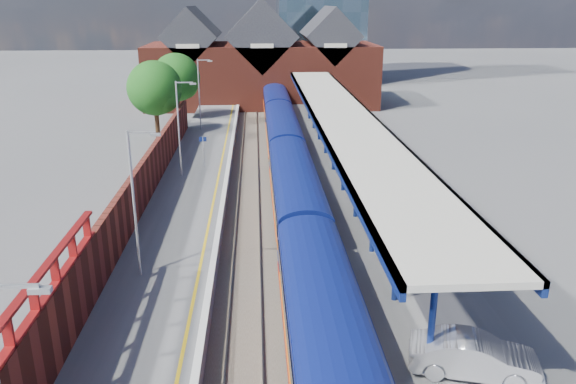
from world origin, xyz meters
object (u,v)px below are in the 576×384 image
parked_car_silver (474,356)px  train (288,155)px  parked_car_dark (411,219)px  parked_car_red (423,216)px  lamp_post_b (136,195)px  lamp_post_d (200,90)px  lamp_post_c (180,123)px  platform_sign (203,147)px  parked_car_blue (396,202)px

parked_car_silver → train: bearing=26.1°
train → parked_car_silver: 26.05m
parked_car_silver → parked_car_dark: (1.31, 13.22, -0.14)m
parked_car_red → lamp_post_b: bearing=99.9°
lamp_post_b → lamp_post_d: bearing=90.0°
parked_car_red → train: bearing=21.1°
train → lamp_post_c: 8.46m
lamp_post_d → platform_sign: 14.25m
lamp_post_b → parked_car_dark: (14.19, 4.96, -3.40)m
lamp_post_c → parked_car_red: lamp_post_c is taller
train → lamp_post_b: lamp_post_b is taller
train → platform_sign: size_ratio=26.36×
lamp_post_c → parked_car_blue: size_ratio=1.64×
lamp_post_d → parked_car_blue: lamp_post_d is taller
train → lamp_post_d: (-7.86, 14.70, 2.87)m
train → platform_sign: bearing=173.9°
lamp_post_c → parked_car_silver: (12.87, -24.26, -3.27)m
lamp_post_c → parked_car_blue: 16.60m
train → parked_car_red: train is taller
parked_car_red → parked_car_blue: bearing=8.6°
lamp_post_c → platform_sign: (1.36, 2.00, -2.30)m
lamp_post_d → platform_sign: lamp_post_d is taller
lamp_post_d → train: bearing=-61.9°
train → parked_car_dark: 13.88m
platform_sign → parked_car_red: bearing=-44.1°
parked_car_red → parked_car_silver: 13.34m
parked_car_red → lamp_post_c: bearing=44.9°
parked_car_dark → parked_car_blue: 2.80m
lamp_post_c → lamp_post_d: (0.00, 16.00, 0.00)m
train → parked_car_blue: size_ratio=15.41×
platform_sign → parked_car_dark: bearing=-45.5°
lamp_post_c → parked_car_blue: lamp_post_c is taller
parked_car_dark → lamp_post_b: bearing=116.3°
parked_car_silver → parked_car_red: bearing=6.4°
lamp_post_d → platform_sign: size_ratio=2.80×
platform_sign → parked_car_red: size_ratio=0.58×
platform_sign → parked_car_blue: size_ratio=0.58×
lamp_post_b → parked_car_silver: 15.64m
lamp_post_b → platform_sign: size_ratio=2.80×
lamp_post_d → parked_car_silver: (12.87, -40.26, -3.27)m
lamp_post_c → parked_car_blue: (14.00, -8.25, -3.40)m
parked_car_silver → platform_sign: bearing=38.7°
lamp_post_d → parked_car_dark: bearing=-62.3°
platform_sign → parked_car_silver: bearing=-66.3°
lamp_post_c → parked_car_dark: bearing=-37.9°
lamp_post_d → parked_car_blue: (14.00, -24.25, -3.40)m
lamp_post_b → parked_car_blue: 16.36m
lamp_post_b → parked_car_red: lamp_post_b is taller
lamp_post_b → parked_car_red: bearing=18.3°
parked_car_red → parked_car_blue: 2.96m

